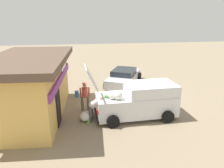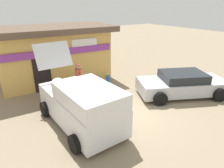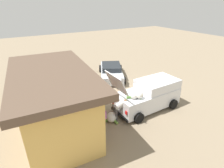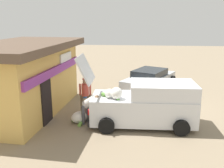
# 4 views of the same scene
# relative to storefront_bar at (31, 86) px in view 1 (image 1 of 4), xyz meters

# --- Properties ---
(ground_plane) EXTENTS (60.00, 60.00, 0.00)m
(ground_plane) POSITION_rel_storefront_bar_xyz_m (1.37, -5.87, -1.70)
(ground_plane) COLOR gray
(storefront_bar) EXTENTS (7.32, 4.32, 3.28)m
(storefront_bar) POSITION_rel_storefront_bar_xyz_m (0.00, 0.00, 0.00)
(storefront_bar) COLOR #E0B259
(storefront_bar) RESTS_ON ground_plane
(delivery_van) EXTENTS (2.25, 4.77, 2.89)m
(delivery_van) POSITION_rel_storefront_bar_xyz_m (-1.02, -5.60, -0.79)
(delivery_van) COLOR silver
(delivery_van) RESTS_ON ground_plane
(parked_sedan) EXTENTS (4.85, 3.66, 1.24)m
(parked_sedan) POSITION_rel_storefront_bar_xyz_m (4.57, -6.01, -1.10)
(parked_sedan) COLOR #B2B7BC
(parked_sedan) RESTS_ON ground_plane
(vendor_standing) EXTENTS (0.36, 0.57, 1.62)m
(vendor_standing) POSITION_rel_storefront_bar_xyz_m (0.24, -2.79, -0.77)
(vendor_standing) COLOR #726047
(vendor_standing) RESTS_ON ground_plane
(customer_bending) EXTENTS (0.65, 0.79, 1.31)m
(customer_bending) POSITION_rel_storefront_bar_xyz_m (-1.18, -3.25, -0.88)
(customer_bending) COLOR #4C4C51
(customer_bending) RESTS_ON ground_plane
(unloaded_banana_pile) EXTENTS (0.96, 0.93, 0.49)m
(unloaded_banana_pile) POSITION_rel_storefront_bar_xyz_m (-1.09, -2.79, -1.47)
(unloaded_banana_pile) COLOR silver
(unloaded_banana_pile) RESTS_ON ground_plane
(paint_bucket) EXTENTS (0.27, 0.27, 0.41)m
(paint_bucket) POSITION_rel_storefront_bar_xyz_m (2.41, -2.30, -1.50)
(paint_bucket) COLOR blue
(paint_bucket) RESTS_ON ground_plane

